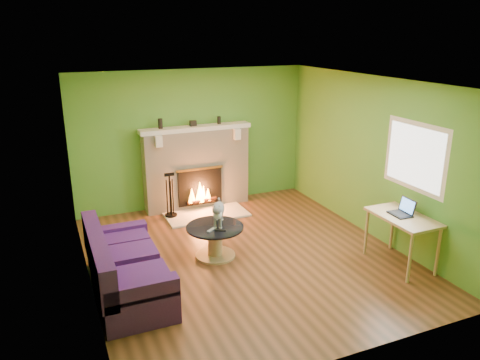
{
  "coord_description": "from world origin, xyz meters",
  "views": [
    {
      "loc": [
        -2.6,
        -5.84,
        3.27
      ],
      "look_at": [
        0.08,
        0.4,
        1.09
      ],
      "focal_mm": 35.0,
      "sensor_mm": 36.0,
      "label": 1
    }
  ],
  "objects_px": {
    "sofa": "(124,270)",
    "coffee_table": "(215,239)",
    "cat": "(218,212)",
    "desk": "(403,222)"
  },
  "relations": [
    {
      "from": "desk",
      "to": "cat",
      "type": "bearing_deg",
      "value": 149.55
    },
    {
      "from": "sofa",
      "to": "cat",
      "type": "height_order",
      "value": "cat"
    },
    {
      "from": "sofa",
      "to": "cat",
      "type": "relative_size",
      "value": 2.94
    },
    {
      "from": "desk",
      "to": "coffee_table",
      "type": "bearing_deg",
      "value": 151.32
    },
    {
      "from": "sofa",
      "to": "coffee_table",
      "type": "bearing_deg",
      "value": 19.1
    },
    {
      "from": "coffee_table",
      "to": "desk",
      "type": "relative_size",
      "value": 0.84
    },
    {
      "from": "sofa",
      "to": "cat",
      "type": "distance_m",
      "value": 1.65
    },
    {
      "from": "sofa",
      "to": "coffee_table",
      "type": "height_order",
      "value": "sofa"
    },
    {
      "from": "desk",
      "to": "cat",
      "type": "xyz_separation_m",
      "value": [
        -2.29,
        1.35,
        0.02
      ]
    },
    {
      "from": "coffee_table",
      "to": "cat",
      "type": "xyz_separation_m",
      "value": [
        0.08,
        0.05,
        0.41
      ]
    }
  ]
}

